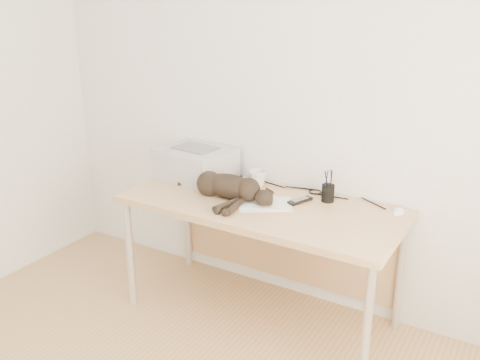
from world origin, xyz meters
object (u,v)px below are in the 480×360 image
Objects in this scene: cat at (227,187)px; printer at (196,163)px; mug at (258,179)px; desk at (268,219)px; mouse at (399,210)px; pen_cup at (328,193)px.

printer is at bearing 150.88° from cat.
mug is at bearing 77.48° from cat.
mouse reaches higher than desk.
mug is 0.46m from pen_cup.
cat is 0.27m from mug.
desk is at bearing -43.35° from mug.
mouse is (0.92, 0.29, -0.05)m from cat.
cat is at bearing -29.39° from printer.
mouse is (1.28, 0.09, -0.08)m from printer.
desk is 3.41× the size of printer.
cat is at bearing -154.23° from pen_cup.
desk is 2.38× the size of cat.
mug is at bearing -175.50° from mouse.
printer is at bearing -173.63° from mouse.
pen_cup is 0.40m from mouse.
desk is at bearing -8.36° from printer.
cat reaches higher than mug.
mug is at bearing 179.02° from pen_cup.
mug is 0.59× the size of pen_cup.
cat is 3.58× the size of pen_cup.
desk is 0.75m from mouse.
cat is 0.97m from mouse.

